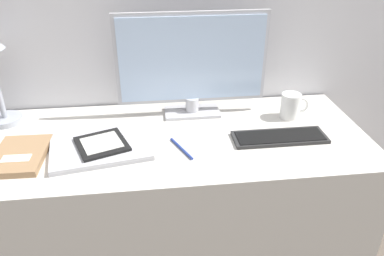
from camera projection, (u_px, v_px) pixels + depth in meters
desk at (172, 216)px, 1.46m from camera, size 1.37×0.56×0.71m
monitor at (192, 64)px, 1.35m from camera, size 0.55×0.11×0.38m
keyboard at (280, 137)px, 1.27m from camera, size 0.32×0.11×0.01m
laptop at (100, 147)px, 1.21m from camera, size 0.35×0.28×0.02m
ereader at (102, 144)px, 1.20m from camera, size 0.19×0.20×0.01m
notebook at (20, 155)px, 1.17m from camera, size 0.16×0.22×0.02m
coffee_mug at (291, 106)px, 1.39m from camera, size 0.11×0.07×0.10m
pen at (181, 148)px, 1.21m from camera, size 0.06×0.13×0.01m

